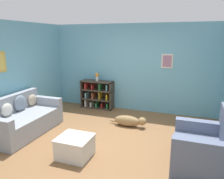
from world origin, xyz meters
TOP-DOWN VIEW (x-y plane):
  - ground_plane at (0.00, 0.00)m, footprint 14.00×14.00m
  - wall_back at (0.00, 2.25)m, footprint 5.60×0.13m
  - wall_left at (-2.55, -0.00)m, footprint 0.13×5.00m
  - couch at (-2.00, -0.29)m, footprint 0.94×1.83m
  - bookshelf at (-1.09, 2.02)m, footprint 1.02×0.35m
  - recliner_chair at (1.98, -0.41)m, footprint 0.94×1.04m
  - coffee_table at (-0.29, -0.85)m, footprint 0.62×0.58m
  - dog at (0.28, 0.91)m, footprint 0.97×0.24m
  - vase at (-1.08, 2.00)m, footprint 0.12×0.12m

SIDE VIEW (x-z plane):
  - ground_plane at x=0.00m, z-range 0.00..0.00m
  - dog at x=0.28m, z-range 0.00..0.28m
  - coffee_table at x=-0.29m, z-range 0.01..0.42m
  - couch at x=-2.00m, z-range -0.11..0.75m
  - recliner_chair at x=1.98m, z-range -0.17..0.90m
  - bookshelf at x=-1.09m, z-range -0.01..0.87m
  - vase at x=-1.08m, z-range 0.90..1.15m
  - wall_back at x=0.00m, z-range 0.00..2.60m
  - wall_left at x=-2.55m, z-range 0.00..2.60m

